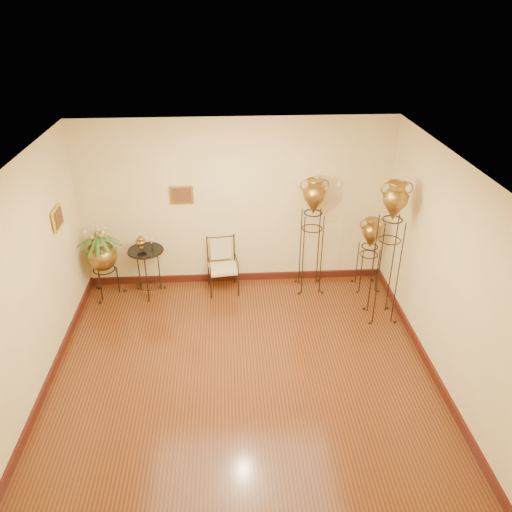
{
  "coord_description": "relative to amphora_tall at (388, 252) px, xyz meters",
  "views": [
    {
      "loc": [
        -0.13,
        -4.93,
        4.49
      ],
      "look_at": [
        0.25,
        1.3,
        1.1
      ],
      "focal_mm": 35.0,
      "sensor_mm": 36.0,
      "label": 1
    }
  ],
  "objects": [
    {
      "name": "amphora_tall",
      "position": [
        0.0,
        0.0,
        0.0
      ],
      "size": [
        0.53,
        0.53,
        2.21
      ],
      "rotation": [
        0.0,
        0.0,
        -0.25
      ],
      "color": "black",
      "rests_on": "ground"
    },
    {
      "name": "armchair",
      "position": [
        -2.39,
        0.89,
        -0.67
      ],
      "size": [
        0.57,
        0.54,
        0.91
      ],
      "rotation": [
        0.0,
        0.0,
        0.12
      ],
      "color": "black",
      "rests_on": "ground"
    },
    {
      "name": "amphora_short",
      "position": [
        0.0,
        0.85,
        -0.49
      ],
      "size": [
        0.5,
        0.5,
        1.28
      ],
      "rotation": [
        0.0,
        0.0,
        0.35
      ],
      "color": "black",
      "rests_on": "ground"
    },
    {
      "name": "planter_urn",
      "position": [
        -4.3,
        0.89,
        -0.36
      ],
      "size": [
        0.92,
        0.92,
        1.37
      ],
      "rotation": [
        0.0,
        0.0,
        -0.3
      ],
      "color": "black",
      "rests_on": "ground"
    },
    {
      "name": "amphora_mid",
      "position": [
        -0.95,
        0.89,
        -0.14
      ],
      "size": [
        0.57,
        0.57,
        1.95
      ],
      "rotation": [
        0.0,
        0.0,
        -0.4
      ],
      "color": "black",
      "rests_on": "ground"
    },
    {
      "name": "side_table",
      "position": [
        -3.61,
        0.89,
        -0.71
      ],
      "size": [
        0.69,
        0.69,
        1.03
      ],
      "rotation": [
        0.0,
        0.0,
        0.29
      ],
      "color": "black",
      "rests_on": "ground"
    },
    {
      "name": "room_shell",
      "position": [
        -2.16,
        -1.26,
        0.6
      ],
      "size": [
        5.02,
        5.02,
        2.81
      ],
      "color": "beige",
      "rests_on": "ground"
    },
    {
      "name": "ground",
      "position": [
        -2.15,
        -1.26,
        -1.13
      ],
      "size": [
        5.0,
        5.0,
        0.0
      ],
      "primitive_type": "plane",
      "color": "#592C15",
      "rests_on": "ground"
    }
  ]
}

